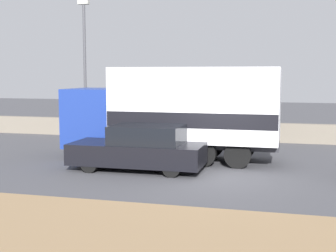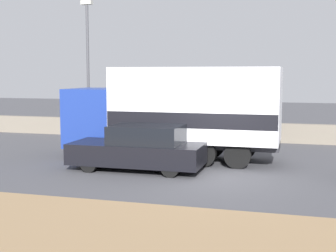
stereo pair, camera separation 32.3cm
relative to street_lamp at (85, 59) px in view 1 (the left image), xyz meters
The scene contains 6 objects.
ground_plane 11.27m from the street_lamp, 43.06° to the right, with size 80.00×80.00×0.00m, color #47474C.
dirt_shoulder_foreground 15.80m from the street_lamp, 59.79° to the right, with size 60.00×4.30×0.04m.
stone_wall_backdrop 8.51m from the street_lamp, ahead, with size 60.00×0.35×0.92m.
street_lamp is the anchor object (origin of this frame).
box_truck 8.07m from the street_lamp, 39.08° to the right, with size 8.09×2.60×3.50m.
car_hatchback 9.36m from the street_lamp, 53.53° to the right, with size 4.54×1.88×1.55m.
Camera 1 is at (2.39, -14.80, 3.28)m, focal length 50.00 mm.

